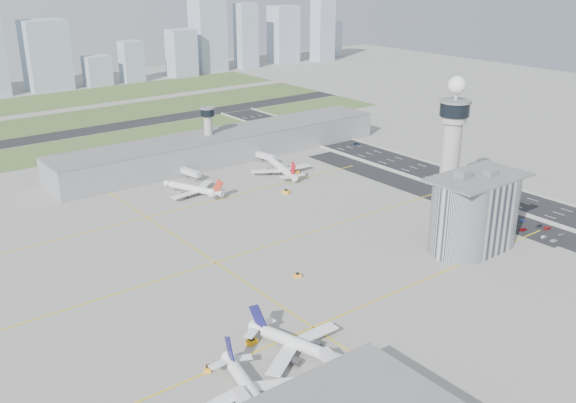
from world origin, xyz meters
TOP-DOWN VIEW (x-y plane):
  - ground at (0.00, 0.00)m, footprint 1000.00×1000.00m
  - grass_strip_0 at (-20.00, 225.00)m, footprint 480.00×50.00m
  - grass_strip_1 at (-20.00, 300.00)m, footprint 480.00×60.00m
  - grass_strip_2 at (-20.00, 380.00)m, footprint 480.00×70.00m
  - runway at (-20.00, 262.00)m, footprint 480.00×22.00m
  - highway at (115.00, 0.00)m, footprint 28.00×500.00m
  - barrier_left at (101.00, 0.00)m, footprint 0.60×500.00m
  - barrier_right at (129.00, 0.00)m, footprint 0.60×500.00m
  - landside_road at (90.00, -10.00)m, footprint 18.00×260.00m
  - parking_lot at (88.00, -22.00)m, footprint 20.00×44.00m
  - taxiway_line_h_0 at (-40.00, -30.00)m, footprint 260.00×0.60m
  - taxiway_line_h_1 at (-40.00, 30.00)m, footprint 260.00×0.60m
  - taxiway_line_h_2 at (-40.00, 90.00)m, footprint 260.00×0.60m
  - taxiway_line_v at (-40.00, 30.00)m, footprint 0.60×260.00m
  - control_tower at (72.00, 8.00)m, footprint 14.00×14.00m
  - secondary_tower at (30.00, 150.00)m, footprint 8.60×8.60m
  - admin_building at (51.99, -22.00)m, footprint 42.00×24.00m
  - terminal_pier at (40.00, 148.00)m, footprint 210.00×32.00m
  - airplane_near_b at (-77.11, -49.52)m, footprint 39.42×43.90m
  - airplane_near_c at (-52.31, -40.39)m, footprint 43.71×47.71m
  - airplane_far_a at (-7.32, 104.96)m, footprint 43.27×46.11m
  - airplane_far_b at (48.75, 104.84)m, footprint 45.94×50.22m
  - jet_bridge_near_2 at (-53.00, -61.00)m, footprint 5.39×14.31m
  - jet_bridge_far_0 at (2.00, 132.00)m, footprint 5.39×14.31m
  - jet_bridge_far_1 at (52.00, 132.00)m, footprint 5.39×14.31m
  - tug_0 at (-78.89, -29.38)m, footprint 3.41×3.45m
  - tug_1 at (-52.70, -20.60)m, footprint 4.03×4.11m
  - tug_2 at (-61.09, -25.63)m, footprint 3.54×2.60m
  - tug_3 at (-21.99, 0.73)m, footprint 3.36×2.92m
  - tug_4 at (30.74, 76.40)m, footprint 3.56×4.23m
  - tug_5 at (56.29, 99.72)m, footprint 3.53×4.07m
  - car_lot_0 at (83.52, -40.32)m, footprint 3.74×2.00m
  - car_lot_1 at (84.06, -35.46)m, footprint 3.36×1.20m
  - car_lot_2 at (84.15, -25.38)m, footprint 4.07×2.00m
  - car_lot_3 at (84.11, -19.80)m, footprint 4.53×2.18m
  - car_lot_4 at (83.18, -12.80)m, footprint 3.78×1.96m
  - car_lot_5 at (82.07, -6.73)m, footprint 3.69×1.51m
  - car_lot_6 at (92.34, -38.85)m, footprint 4.12×2.08m
  - car_lot_7 at (93.88, -31.02)m, footprint 4.54×1.98m
  - car_lot_8 at (93.86, -27.27)m, footprint 3.71×1.74m
  - car_lot_9 at (92.83, -19.47)m, footprint 3.45×1.21m
  - car_lot_10 at (92.10, -12.32)m, footprint 4.54×2.12m
  - car_lot_11 at (94.08, -3.03)m, footprint 4.35×2.31m
  - car_hw_1 at (115.97, 39.57)m, footprint 1.43×3.39m
  - car_hw_2 at (122.67, 121.54)m, footprint 2.50×4.57m
  - car_hw_4 at (108.77, 180.90)m, footprint 1.66×3.91m
  - skyline_bldg_9 at (30.27, 432.32)m, footprint 36.96×29.57m
  - skyline_bldg_10 at (73.27, 423.68)m, footprint 23.01×18.41m
  - skyline_bldg_11 at (108.28, 423.34)m, footprint 20.22×16.18m
  - skyline_bldg_12 at (162.17, 421.29)m, footprint 26.14×20.92m
  - skyline_bldg_13 at (201.27, 433.27)m, footprint 32.26×25.81m
  - skyline_bldg_14 at (244.74, 426.38)m, footprint 21.59×17.28m
  - skyline_bldg_15 at (302.83, 435.54)m, footprint 30.25×24.20m
  - skyline_bldg_16 at (345.49, 415.96)m, footprint 23.04×18.43m
  - skyline_bldg_17 at (382.05, 443.29)m, footprint 22.64×18.11m

SIDE VIEW (x-z plane):
  - ground at x=0.00m, z-range 0.00..0.00m
  - taxiway_line_h_0 at x=-40.00m, z-range 0.00..0.01m
  - taxiway_line_h_1 at x=-40.00m, z-range 0.00..0.01m
  - taxiway_line_h_2 at x=-40.00m, z-range 0.00..0.01m
  - taxiway_line_v at x=-40.00m, z-range 0.00..0.01m
  - grass_strip_0 at x=-20.00m, z-range 0.00..0.08m
  - grass_strip_1 at x=-20.00m, z-range 0.00..0.08m
  - grass_strip_2 at x=-20.00m, z-range 0.00..0.08m
  - landside_road at x=90.00m, z-range 0.00..0.08m
  - highway at x=115.00m, z-range 0.00..0.10m
  - parking_lot at x=88.00m, z-range 0.00..0.10m
  - runway at x=-20.00m, z-range 0.01..0.11m
  - car_hw_1 at x=115.97m, z-range 0.00..1.09m
  - car_lot_1 at x=84.06m, z-range 0.00..1.10m
  - car_lot_2 at x=84.15m, z-range 0.00..1.11m
  - car_lot_6 at x=92.34m, z-range 0.00..1.12m
  - car_lot_9 at x=92.83m, z-range 0.00..1.14m
  - car_lot_5 at x=82.07m, z-range 0.00..1.19m
  - barrier_left at x=101.00m, z-range 0.00..1.20m
  - barrier_right at x=129.00m, z-range 0.00..1.20m
  - car_lot_11 at x=94.08m, z-range 0.00..1.20m
  - car_lot_0 at x=83.52m, z-range 0.00..1.21m
  - car_hw_2 at x=122.67m, z-range 0.00..1.22m
  - car_lot_8 at x=93.86m, z-range 0.00..1.23m
  - car_lot_4 at x=83.18m, z-range 0.00..1.23m
  - car_lot_10 at x=92.10m, z-range 0.00..1.26m
  - car_lot_3 at x=84.11m, z-range 0.00..1.27m
  - car_lot_7 at x=93.88m, z-range 0.00..1.30m
  - car_hw_4 at x=108.77m, z-range 0.00..1.32m
  - tug_3 at x=-21.99m, z-range 0.00..1.64m
  - tug_0 at x=-78.89m, z-range 0.00..1.67m
  - tug_2 at x=-61.09m, z-range 0.00..1.94m
  - tug_5 at x=56.29m, z-range 0.00..1.98m
  - tug_1 at x=-52.70m, z-range 0.00..1.99m
  - tug_4 at x=30.74m, z-range 0.00..2.09m
  - jet_bridge_near_2 at x=-53.00m, z-range 0.00..5.70m
  - jet_bridge_far_0 at x=2.00m, z-range 0.00..5.70m
  - jet_bridge_far_1 at x=52.00m, z-range 0.00..5.70m
  - airplane_far_a at x=-7.32m, z-range 0.00..10.28m
  - airplane_near_b at x=-77.11m, z-range 0.00..10.70m
  - airplane_near_c at x=-52.31m, z-range 0.00..11.11m
  - airplane_far_b at x=48.75m, z-range 0.00..11.74m
  - terminal_pier at x=40.00m, z-range 0.00..15.80m
  - skyline_bldg_10 at x=73.27m, z-range 0.00..27.75m
  - admin_building at x=51.99m, z-range -1.45..32.05m
  - secondary_tower at x=30.00m, z-range 2.85..34.75m
  - skyline_bldg_11 at x=108.28m, z-range 0.00..38.97m
  - skyline_bldg_17 at x=382.05m, z-range 0.00..41.06m
  - skyline_bldg_12 at x=162.17m, z-range 0.00..46.89m
  - skyline_bldg_9 at x=30.27m, z-range 0.00..62.11m
  - skyline_bldg_15 at x=302.83m, z-range 0.00..63.40m
  - skyline_bldg_14 at x=244.74m, z-range 0.00..68.75m
  - control_tower at x=72.00m, z-range 2.79..67.29m
  - skyline_bldg_16 at x=345.49m, z-range 0.00..71.56m
  - skyline_bldg_13 at x=201.27m, z-range 0.00..81.20m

